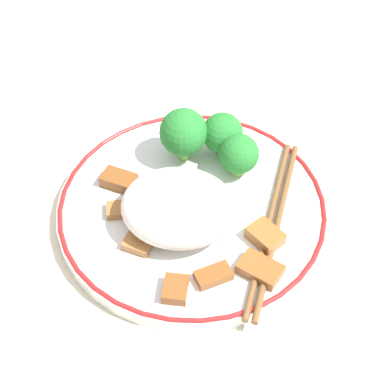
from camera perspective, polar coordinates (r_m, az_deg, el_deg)
ground_plane at (r=0.65m, az=0.00°, el=-2.05°), size 3.00×3.00×0.00m
plate at (r=0.64m, az=0.00°, el=-1.52°), size 0.27×0.27×0.02m
rice_mound at (r=0.61m, az=-1.19°, el=-1.36°), size 0.11×0.10×0.05m
broccoli_back_left at (r=0.65m, az=4.18°, el=3.35°), size 0.04×0.04×0.05m
broccoli_back_center at (r=0.67m, az=2.72°, el=5.22°), size 0.04×0.04×0.05m
broccoli_back_right at (r=0.66m, az=-0.77°, el=5.30°), size 0.05×0.05×0.06m
meat_near_front at (r=0.58m, az=1.92°, el=-7.43°), size 0.04×0.03×0.01m
meat_near_left at (r=0.59m, az=6.08°, el=-6.83°), size 0.05×0.04×0.01m
meat_near_right at (r=0.61m, az=-4.72°, el=-4.42°), size 0.03×0.03×0.01m
meat_near_back at (r=0.61m, az=6.53°, el=-3.89°), size 0.04×0.04×0.01m
meat_on_rice_edge at (r=0.66m, az=-6.51°, el=1.04°), size 0.04×0.03×0.01m
meat_mid_left at (r=0.63m, az=-6.46°, el=-1.57°), size 0.03×0.02×0.01m
meat_mid_right at (r=0.57m, az=-1.03°, el=-8.70°), size 0.02×0.03×0.01m
chopsticks at (r=0.62m, az=7.20°, el=-2.90°), size 0.04×0.22×0.01m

